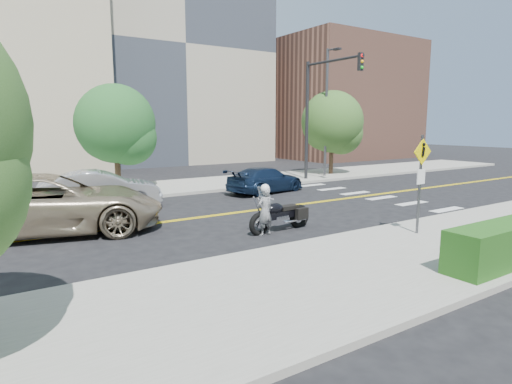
{
  "coord_description": "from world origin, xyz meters",
  "views": [
    {
      "loc": [
        -6.95,
        -14.31,
        3.46
      ],
      "look_at": [
        0.84,
        -2.38,
        1.2
      ],
      "focal_mm": 30.0,
      "sensor_mm": 36.0,
      "label": 1
    }
  ],
  "objects": [
    {
      "name": "ground_plane",
      "position": [
        0.0,
        0.0,
        0.0
      ],
      "size": [
        120.0,
        120.0,
        0.0
      ],
      "primitive_type": "plane",
      "color": "black",
      "rests_on": "ground"
    },
    {
      "name": "sidewalk_near",
      "position": [
        0.0,
        -7.5,
        0.07
      ],
      "size": [
        60.0,
        5.0,
        0.15
      ],
      "primitive_type": "cube",
      "color": "#9E9B91",
      "rests_on": "ground_plane"
    },
    {
      "name": "sidewalk_far",
      "position": [
        0.0,
        7.5,
        0.07
      ],
      "size": [
        60.0,
        5.0,
        0.15
      ],
      "primitive_type": "cube",
      "color": "#9E9B91",
      "rests_on": "ground_plane"
    },
    {
      "name": "building_mid",
      "position": [
        8.0,
        26.0,
        10.0
      ],
      "size": [
        18.0,
        14.0,
        20.0
      ],
      "primitive_type": "cube",
      "color": "#A39984",
      "rests_on": "ground_plane"
    },
    {
      "name": "building_right",
      "position": [
        26.0,
        20.0,
        6.0
      ],
      "size": [
        14.0,
        12.0,
        12.0
      ],
      "primitive_type": "cube",
      "color": "#8C5947",
      "rests_on": "ground_plane"
    },
    {
      "name": "lamp_post",
      "position": [
        12.0,
        6.5,
        4.15
      ],
      "size": [
        0.16,
        0.16,
        8.0
      ],
      "primitive_type": "cylinder",
      "color": "#4C4C51",
      "rests_on": "sidewalk_far"
    },
    {
      "name": "traffic_light",
      "position": [
        10.0,
        5.08,
        4.67
      ],
      "size": [
        0.28,
        4.5,
        7.0
      ],
      "color": "black",
      "rests_on": "sidewalk_far"
    },
    {
      "name": "pedestrian_sign",
      "position": [
        4.2,
        -6.31,
        1.96
      ],
      "size": [
        0.78,
        0.08,
        3.0
      ],
      "color": "#4C4C51",
      "rests_on": "sidewalk_near"
    },
    {
      "name": "motorcyclist",
      "position": [
        0.44,
        -3.5,
        0.82
      ],
      "size": [
        0.6,
        0.43,
        1.64
      ],
      "rotation": [
        0.0,
        0.0,
        3.26
      ],
      "color": "#B1B2B6",
      "rests_on": "ground"
    },
    {
      "name": "motorcycle",
      "position": [
        1.23,
        -3.26,
        0.75
      ],
      "size": [
        2.54,
        1.01,
        1.51
      ],
      "primitive_type": null,
      "rotation": [
        0.0,
        0.0,
        0.11
      ],
      "color": "black",
      "rests_on": "ground"
    },
    {
      "name": "suv",
      "position": [
        -5.12,
        0.43,
        0.96
      ],
      "size": [
        7.46,
        4.74,
        1.92
      ],
      "primitive_type": "imported",
      "rotation": [
        0.0,
        0.0,
        1.33
      ],
      "color": "tan",
      "rests_on": "ground"
    },
    {
      "name": "parked_car_silver",
      "position": [
        -2.76,
        3.89,
        0.79
      ],
      "size": [
        5.01,
        2.52,
        1.58
      ],
      "primitive_type": "imported",
      "rotation": [
        0.0,
        0.0,
        1.39
      ],
      "color": "#A3A4AA",
      "rests_on": "ground"
    },
    {
      "name": "parked_car_blue",
      "position": [
        5.32,
        3.57,
        0.65
      ],
      "size": [
        4.77,
        2.71,
        1.3
      ],
      "primitive_type": "imported",
      "rotation": [
        0.0,
        0.0,
        1.78
      ],
      "color": "#162642",
      "rests_on": "ground"
    },
    {
      "name": "tree_far_a",
      "position": [
        -0.9,
        8.1,
        3.48
      ],
      "size": [
        4.03,
        4.03,
        5.51
      ],
      "rotation": [
        0.0,
        0.0,
        -0.28
      ],
      "color": "#382619",
      "rests_on": "ground"
    },
    {
      "name": "tree_far_b",
      "position": [
        13.11,
        7.11,
        3.63
      ],
      "size": [
        4.12,
        4.12,
        5.7
      ],
      "rotation": [
        0.0,
        0.0,
        0.01
      ],
      "color": "#382619",
      "rests_on": "ground"
    }
  ]
}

